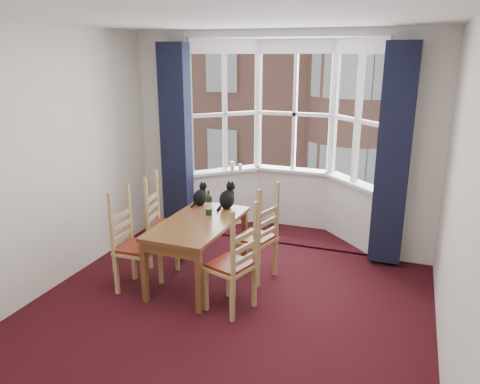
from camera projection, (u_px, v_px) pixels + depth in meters
The scene contains 22 objects.
floor at pixel (213, 328), 4.45m from camera, with size 4.50×4.50×0.00m, color black.
ceiling at pixel (207, 15), 3.65m from camera, with size 4.50×4.50×0.00m, color white.
wall_left at pixel (29, 168), 4.71m from camera, with size 4.50×4.50×0.00m, color silver.
wall_right at pixel (463, 214), 3.39m from camera, with size 4.50×4.50×0.00m, color silver.
wall_near at pixel (2, 323), 2.03m from camera, with size 4.00×4.00×0.00m, color silver.
wall_back_pier_left at pixel (168, 135), 6.62m from camera, with size 0.70×0.12×2.80m, color silver.
wall_back_pier_right at pixel (415, 151), 5.52m from camera, with size 0.70×0.12×2.80m, color silver.
bay_window at pixel (290, 136), 6.52m from camera, with size 2.76×0.94×2.80m.
curtain_left at pixel (176, 141), 6.39m from camera, with size 0.38×0.22×2.60m, color black.
curtain_right at pixel (393, 157), 5.45m from camera, with size 0.38×0.22×2.60m, color black.
dining_table at pixel (198, 229), 5.21m from camera, with size 0.76×1.38×0.72m.
chair_left_near at pixel (130, 248), 5.10m from camera, with size 0.42×0.44×0.92m.
chair_left_far at pixel (160, 227), 5.72m from camera, with size 0.47×0.48×0.92m.
chair_right_near at pixel (237, 269), 4.62m from camera, with size 0.51×0.52×0.92m.
chair_right_far at pixel (261, 241), 5.29m from camera, with size 0.50×0.52×0.92m.
cat_left at pixel (200, 196), 5.71m from camera, with size 0.19×0.24×0.29m.
cat_right at pixel (227, 198), 5.59m from camera, with size 0.23×0.28×0.34m.
wine_bottle at pixel (209, 204), 5.36m from camera, with size 0.08×0.08×0.31m.
candle_tall at pixel (232, 166), 6.79m from camera, with size 0.06×0.06×0.13m, color white.
candle_short at pixel (240, 167), 6.78m from camera, with size 0.06×0.06×0.10m, color white.
street at pixel (385, 170), 35.16m from camera, with size 80.00×80.00×0.00m, color #333335.
tenement_building at pixel (369, 79), 16.58m from camera, with size 18.40×7.80×15.20m.
Camera 1 is at (1.59, -3.56, 2.53)m, focal length 35.00 mm.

